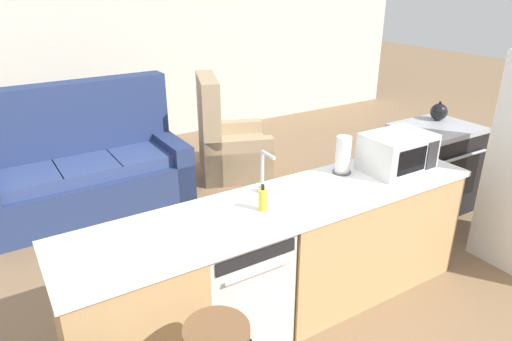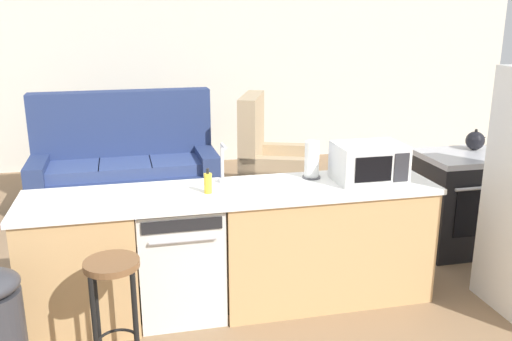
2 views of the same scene
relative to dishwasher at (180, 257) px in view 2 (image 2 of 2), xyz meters
name	(u,v)px [view 2 (image 2 of 2)]	position (x,y,z in m)	size (l,w,h in m)	color
ground_plane	(216,306)	(0.25, 0.00, -0.42)	(24.00, 24.00, 0.00)	#896B4C
wall_back	(189,73)	(0.55, 4.20, 0.88)	(10.00, 0.06, 2.60)	silver
kitchen_counter	(247,251)	(0.49, 0.00, 0.00)	(2.94, 0.66, 0.90)	tan
dishwasher	(180,257)	(0.00, 0.00, 0.00)	(0.58, 0.61, 0.84)	silver
stove_range	(461,202)	(2.60, 0.55, 0.03)	(0.76, 0.68, 0.90)	black
microwave	(369,162)	(1.41, 0.00, 0.62)	(0.50, 0.37, 0.28)	white
sink_faucet	(223,166)	(0.35, 0.19, 0.61)	(0.07, 0.18, 0.30)	silver
paper_towel_roll	(312,160)	(1.02, 0.16, 0.62)	(0.14, 0.14, 0.28)	#4C4C51
soap_bottle	(208,183)	(0.21, -0.03, 0.55)	(0.06, 0.06, 0.18)	yellow
kettle	(475,141)	(2.77, 0.68, 0.56)	(0.21, 0.17, 0.19)	black
bar_stool	(114,293)	(-0.44, -0.64, 0.11)	(0.32, 0.32, 0.74)	brown
couch	(126,171)	(-0.39, 2.48, -0.03)	(2.02, 0.94, 1.27)	navy
armchair	(268,166)	(1.27, 2.46, -0.07)	(1.05, 1.08, 1.20)	tan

